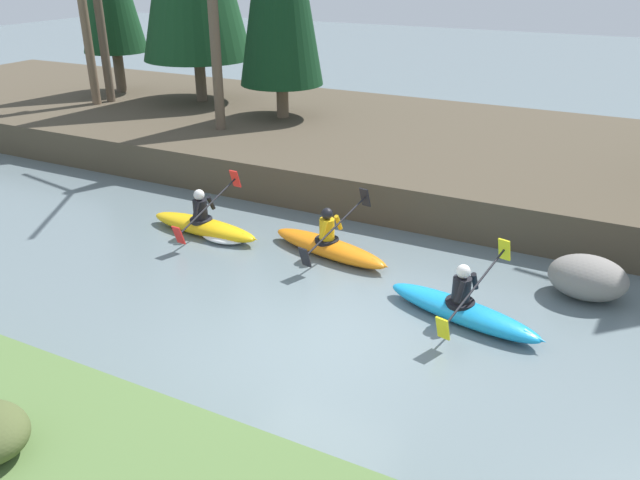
{
  "coord_description": "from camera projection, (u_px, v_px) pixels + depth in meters",
  "views": [
    {
      "loc": [
        3.76,
        -7.3,
        5.48
      ],
      "look_at": [
        -1.06,
        2.28,
        0.55
      ],
      "focal_mm": 35.0,
      "sensor_mm": 36.0,
      "label": 1
    }
  ],
  "objects": [
    {
      "name": "kayaker_trailing",
      "position": [
        208.0,
        227.0,
        13.27
      ],
      "size": [
        2.79,
        2.07,
        1.2
      ],
      "rotation": [
        0.0,
        0.0,
        -0.06
      ],
      "color": "yellow",
      "rests_on": "ground"
    },
    {
      "name": "bare_tree_mid_upstream",
      "position": [
        100.0,
        5.0,
        19.84
      ],
      "size": [
        3.58,
        3.54,
        6.5
      ],
      "color": "brown",
      "rests_on": "riverbank_far"
    },
    {
      "name": "ground_plane",
      "position": [
        315.0,
        339.0,
        9.75
      ],
      "size": [
        90.0,
        90.0,
        0.0
      ],
      "primitive_type": "plane",
      "color": "slate"
    },
    {
      "name": "bare_tree_upstream",
      "position": [
        84.0,
        1.0,
        19.4
      ],
      "size": [
        3.73,
        3.69,
        6.79
      ],
      "color": "brown",
      "rests_on": "riverbank_far"
    },
    {
      "name": "riverbank_far",
      "position": [
        468.0,
        156.0,
        16.95
      ],
      "size": [
        44.0,
        9.03,
        0.95
      ],
      "color": "#4C4233",
      "rests_on": "ground"
    },
    {
      "name": "kayaker_lead",
      "position": [
        464.0,
        309.0,
        10.14
      ],
      "size": [
        2.78,
        2.05,
        1.2
      ],
      "rotation": [
        0.0,
        0.0,
        -0.24
      ],
      "color": "#1993D6",
      "rests_on": "ground"
    },
    {
      "name": "boulder_midstream",
      "position": [
        588.0,
        277.0,
        10.81
      ],
      "size": [
        1.33,
        1.04,
        0.75
      ],
      "color": "gray",
      "rests_on": "ground"
    },
    {
      "name": "bare_tree_mid_downstream",
      "position": [
        215.0,
        9.0,
        16.46
      ],
      "size": [
        3.75,
        3.71,
        6.83
      ],
      "color": "brown",
      "rests_on": "riverbank_far"
    },
    {
      "name": "kayaker_middle",
      "position": [
        330.0,
        246.0,
        12.35
      ],
      "size": [
        2.79,
        2.06,
        1.2
      ],
      "rotation": [
        0.0,
        0.0,
        -0.21
      ],
      "color": "orange",
      "rests_on": "ground"
    }
  ]
}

